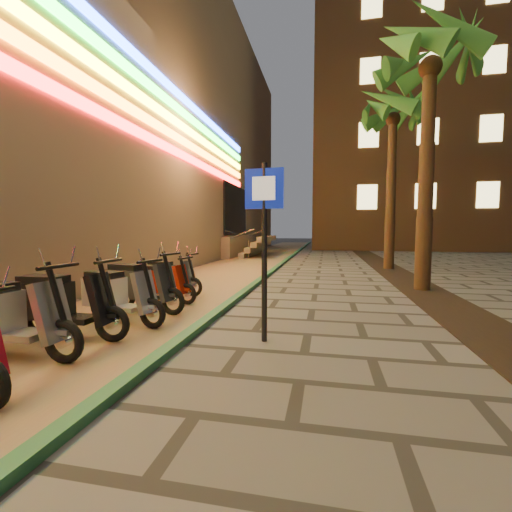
% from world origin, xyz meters
% --- Properties ---
extents(ground, '(120.00, 120.00, 0.00)m').
position_xyz_m(ground, '(0.00, 0.00, 0.00)').
color(ground, '#474442').
rests_on(ground, ground).
extents(parking_strip, '(3.40, 60.00, 0.01)m').
position_xyz_m(parking_strip, '(-2.60, 10.00, 0.01)').
color(parking_strip, '#8C7251').
rests_on(parking_strip, ground).
extents(green_curb, '(0.18, 60.00, 0.10)m').
position_xyz_m(green_curb, '(-0.90, 10.00, 0.05)').
color(green_curb, '#24623A').
rests_on(green_curb, ground).
extents(planting_strip, '(1.20, 40.00, 0.02)m').
position_xyz_m(planting_strip, '(3.60, 5.00, 0.01)').
color(planting_strip, black).
rests_on(planting_strip, ground).
extents(apartment_block, '(18.00, 16.06, 25.00)m').
position_xyz_m(apartment_block, '(9.00, 32.00, 12.50)').
color(apartment_block, brown).
rests_on(apartment_block, ground).
extents(palm_c, '(2.97, 3.02, 6.91)m').
position_xyz_m(palm_c, '(3.60, 7.00, 5.73)').
color(palm_c, '#472D19').
rests_on(palm_c, ground).
extents(palm_d, '(2.97, 3.02, 7.16)m').
position_xyz_m(palm_d, '(3.60, 12.00, 5.94)').
color(palm_d, '#472D19').
rests_on(palm_d, ground).
extents(pedestrian_sign, '(0.56, 0.11, 2.53)m').
position_xyz_m(pedestrian_sign, '(0.23, 2.05, 1.64)').
color(pedestrian_sign, black).
rests_on(pedestrian_sign, ground).
extents(scooter_5, '(1.74, 0.61, 1.23)m').
position_xyz_m(scooter_5, '(-2.79, 0.77, 0.53)').
color(scooter_5, black).
rests_on(scooter_5, ground).
extents(scooter_6, '(1.72, 0.60, 1.22)m').
position_xyz_m(scooter_6, '(-2.70, 1.56, 0.53)').
color(scooter_6, black).
rests_on(scooter_6, ground).
extents(scooter_7, '(1.64, 0.74, 1.15)m').
position_xyz_m(scooter_7, '(-2.41, 2.46, 0.50)').
color(scooter_7, black).
rests_on(scooter_7, ground).
extents(scooter_8, '(1.71, 0.74, 1.20)m').
position_xyz_m(scooter_8, '(-2.51, 3.32, 0.52)').
color(scooter_8, black).
rests_on(scooter_8, ground).
extents(scooter_9, '(1.49, 0.66, 1.05)m').
position_xyz_m(scooter_9, '(-2.50, 4.21, 0.46)').
color(scooter_9, black).
rests_on(scooter_9, ground).
extents(scooter_10, '(1.51, 0.64, 1.06)m').
position_xyz_m(scooter_10, '(-2.71, 5.07, 0.46)').
color(scooter_10, black).
rests_on(scooter_10, ground).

